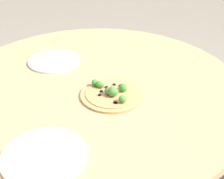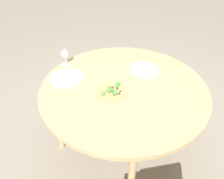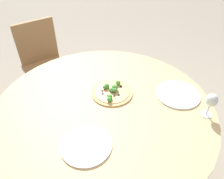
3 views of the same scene
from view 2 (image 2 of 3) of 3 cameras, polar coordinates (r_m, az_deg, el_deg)
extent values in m
plane|color=gray|center=(2.25, 2.48, -13.76)|extent=(12.00, 12.00, 0.00)
cylinder|color=tan|center=(1.75, 3.09, 0.44)|extent=(1.33, 1.33, 0.04)
cylinder|color=tan|center=(2.43, 1.30, 2.18)|extent=(0.05, 0.05, 0.68)
cylinder|color=tan|center=(2.02, -14.13, -8.30)|extent=(0.05, 0.05, 0.68)
cylinder|color=tan|center=(2.13, 18.70, -6.57)|extent=(0.05, 0.05, 0.68)
cylinder|color=tan|center=(1.67, 0.00, -0.67)|extent=(0.27, 0.27, 0.01)
cylinder|color=tan|center=(1.67, 0.00, -0.49)|extent=(0.22, 0.22, 0.00)
sphere|color=green|center=(1.72, 1.75, 1.58)|extent=(0.03, 0.03, 0.03)
sphere|color=#4B8338|center=(1.62, 1.05, -0.98)|extent=(0.03, 0.03, 0.03)
sphere|color=#4E963D|center=(1.62, -2.35, -1.04)|extent=(0.03, 0.03, 0.03)
sphere|color=#51983F|center=(1.65, -0.80, -0.01)|extent=(0.04, 0.04, 0.04)
sphere|color=#50943B|center=(1.66, -0.11, -0.13)|extent=(0.02, 0.02, 0.02)
sphere|color=#4C853E|center=(1.67, -0.44, 0.31)|extent=(0.03, 0.03, 0.03)
sphere|color=#469233|center=(1.70, 1.35, 1.17)|extent=(0.03, 0.03, 0.03)
sphere|color=#45903C|center=(1.62, 0.58, -0.97)|extent=(0.03, 0.03, 0.03)
sphere|color=#4D9441|center=(1.70, 1.26, 0.95)|extent=(0.03, 0.03, 0.03)
sphere|color=#479643|center=(1.66, 0.03, -0.03)|extent=(0.03, 0.03, 0.03)
cylinder|color=black|center=(1.67, -0.06, -0.29)|extent=(0.01, 0.01, 0.00)
cylinder|color=black|center=(1.65, -2.57, -0.78)|extent=(0.01, 0.01, 0.00)
cylinder|color=black|center=(1.69, 1.33, 0.20)|extent=(0.01, 0.01, 0.00)
cylinder|color=black|center=(1.70, 0.18, 0.57)|extent=(0.01, 0.01, 0.00)
cylinder|color=black|center=(1.66, 0.31, -0.47)|extent=(0.01, 0.01, 0.00)
cylinder|color=black|center=(1.70, -0.81, 0.65)|extent=(0.01, 0.01, 0.00)
cylinder|color=black|center=(1.64, 1.92, -1.06)|extent=(0.01, 0.01, 0.00)
cylinder|color=black|center=(1.65, -2.64, -0.86)|extent=(0.01, 0.01, 0.00)
cylinder|color=black|center=(1.66, 2.18, -0.47)|extent=(0.01, 0.01, 0.00)
cylinder|color=silver|center=(2.04, -11.83, 6.33)|extent=(0.07, 0.07, 0.00)
cylinder|color=silver|center=(2.02, -11.96, 7.21)|extent=(0.01, 0.01, 0.07)
ellipsoid|color=silver|center=(1.99, -12.24, 9.05)|extent=(0.06, 0.06, 0.08)
cylinder|color=silver|center=(1.95, 8.47, 5.20)|extent=(0.26, 0.26, 0.01)
cylinder|color=silver|center=(1.86, -11.67, 3.00)|extent=(0.28, 0.28, 0.01)
camera|label=1|loc=(1.66, -43.35, 17.13)|focal=50.00mm
camera|label=3|loc=(2.33, 13.31, 33.92)|focal=35.00mm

